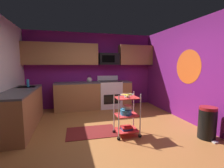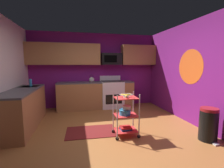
{
  "view_description": "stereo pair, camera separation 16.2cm",
  "coord_description": "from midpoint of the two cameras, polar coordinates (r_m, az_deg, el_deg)",
  "views": [
    {
      "loc": [
        -0.78,
        -3.27,
        1.51
      ],
      "look_at": [
        0.18,
        0.34,
        1.05
      ],
      "focal_mm": 25.46,
      "sensor_mm": 36.0,
      "label": 1
    },
    {
      "loc": [
        -0.63,
        -3.3,
        1.51
      ],
      "look_at": [
        0.18,
        0.34,
        1.05
      ],
      "focal_mm": 25.46,
      "sensor_mm": 36.0,
      "label": 2
    }
  ],
  "objects": [
    {
      "name": "oven_range",
      "position": [
        5.63,
        -1.69,
        -3.53
      ],
      "size": [
        0.76,
        0.65,
        1.1
      ],
      "color": "white",
      "rests_on": "ground"
    },
    {
      "name": "microwave",
      "position": [
        5.64,
        -1.99,
        8.96
      ],
      "size": [
        0.7,
        0.39,
        0.4
      ],
      "color": "black"
    },
    {
      "name": "trash_can",
      "position": [
        3.82,
        29.97,
        -11.98
      ],
      "size": [
        0.34,
        0.42,
        0.66
      ],
      "color": "black",
      "rests_on": "ground"
    },
    {
      "name": "fruit_bowl",
      "position": [
        3.32,
        3.99,
        -4.0
      ],
      "size": [
        0.27,
        0.27,
        0.07
      ],
      "color": "silver",
      "rests_on": "rolling_cart"
    },
    {
      "name": "rolling_cart",
      "position": [
        3.43,
        3.93,
        -11.0
      ],
      "size": [
        0.53,
        0.38,
        0.91
      ],
      "color": "silver",
      "rests_on": "ground"
    },
    {
      "name": "wall_flower_decal",
      "position": [
        4.57,
        24.67,
        5.64
      ],
      "size": [
        0.0,
        0.89,
        0.89
      ],
      "primitive_type": "cylinder",
      "rotation": [
        0.0,
        1.57,
        0.0
      ],
      "color": "#E5591E"
    },
    {
      "name": "floor",
      "position": [
        3.69,
        -2.69,
        -17.46
      ],
      "size": [
        4.4,
        4.8,
        0.04
      ],
      "primitive_type": "cube",
      "color": "#995B2D",
      "rests_on": "ground"
    },
    {
      "name": "book_stack",
      "position": [
        3.53,
        3.89,
        -15.43
      ],
      "size": [
        0.23,
        0.2,
        0.07
      ],
      "color": "#1E4C8C",
      "rests_on": "rolling_cart"
    },
    {
      "name": "dish_soap_bottle",
      "position": [
        4.8,
        -28.81,
        0.3
      ],
      "size": [
        0.06,
        0.06,
        0.2
      ],
      "primitive_type": "cylinder",
      "color": "#2D8CBF",
      "rests_on": "counter_run"
    },
    {
      "name": "wall_back",
      "position": [
        5.76,
        -7.93,
        4.88
      ],
      "size": [
        4.52,
        0.06,
        2.6
      ],
      "primitive_type": "cube",
      "color": "#751970",
      "rests_on": "ground"
    },
    {
      "name": "kettle",
      "position": [
        5.44,
        -8.95,
        1.53
      ],
      "size": [
        0.21,
        0.18,
        0.26
      ],
      "color": "beige",
      "rests_on": "counter_run"
    },
    {
      "name": "wall_right",
      "position": [
        4.41,
        26.86,
        3.54
      ],
      "size": [
        0.06,
        4.8,
        2.6
      ],
      "primitive_type": "cube",
      "color": "#751970",
      "rests_on": "ground"
    },
    {
      "name": "counter_run",
      "position": [
        4.91,
        -16.42,
        -5.57
      ],
      "size": [
        3.49,
        2.66,
        0.92
      ],
      "color": "#9E6B3D",
      "rests_on": "ground"
    },
    {
      "name": "upper_cabinets",
      "position": [
        5.56,
        -9.07,
        10.45
      ],
      "size": [
        4.4,
        0.33,
        0.7
      ],
      "color": "#9E6B3D"
    },
    {
      "name": "mixing_bowl_small",
      "position": [
        3.38,
        4.22,
        -8.31
      ],
      "size": [
        0.18,
        0.18,
        0.08
      ],
      "color": "silver",
      "rests_on": "rolling_cart"
    },
    {
      "name": "floor_rug",
      "position": [
        3.75,
        -8.64,
        -16.67
      ],
      "size": [
        1.13,
        0.74,
        0.01
      ],
      "primitive_type": "cube",
      "rotation": [
        0.0,
        0.0,
        -0.04
      ],
      "color": "maroon",
      "rests_on": "ground"
    },
    {
      "name": "mixing_bowl_large",
      "position": [
        3.4,
        3.66,
        -9.93
      ],
      "size": [
        0.25,
        0.25,
        0.11
      ],
      "color": "#338CBF",
      "rests_on": "rolling_cart"
    }
  ]
}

